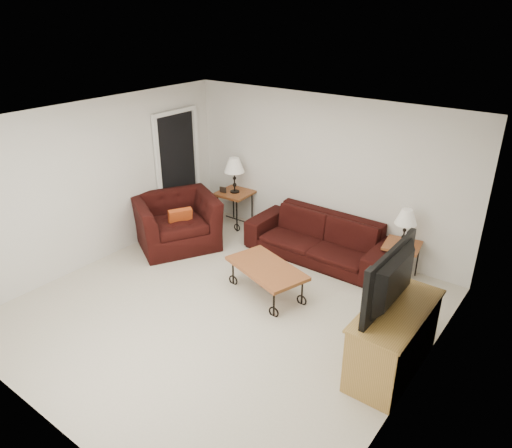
{
  "coord_description": "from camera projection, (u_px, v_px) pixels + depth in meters",
  "views": [
    {
      "loc": [
        3.57,
        -4.03,
        3.73
      ],
      "look_at": [
        0.0,
        0.7,
        1.0
      ],
      "focal_mm": 33.53,
      "sensor_mm": 36.0,
      "label": 1
    }
  ],
  "objects": [
    {
      "name": "side_table_right",
      "position": [
        400.0,
        261.0,
        7.07
      ],
      "size": [
        0.58,
        0.58,
        0.55
      ],
      "primitive_type": "cube",
      "rotation": [
        0.0,
        0.0,
        0.16
      ],
      "color": "#9B4C27",
      "rests_on": "ground"
    },
    {
      "name": "doorway",
      "position": [
        178.0,
        171.0,
        8.55
      ],
      "size": [
        0.08,
        0.94,
        2.04
      ],
      "primitive_type": "cube",
      "color": "black",
      "rests_on": "ground"
    },
    {
      "name": "ground",
      "position": [
        225.0,
        309.0,
        6.43
      ],
      "size": [
        5.0,
        5.0,
        0.0
      ],
      "primitive_type": "plane",
      "color": "beige",
      "rests_on": "ground"
    },
    {
      "name": "backpack",
      "position": [
        363.0,
        264.0,
        7.12
      ],
      "size": [
        0.35,
        0.29,
        0.41
      ],
      "primitive_type": "ellipsoid",
      "rotation": [
        0.0,
        0.0,
        -0.16
      ],
      "color": "black",
      "rests_on": "ground"
    },
    {
      "name": "lamp_right",
      "position": [
        405.0,
        227.0,
        6.84
      ],
      "size": [
        0.36,
        0.36,
        0.55
      ],
      "primitive_type": null,
      "rotation": [
        0.0,
        0.0,
        0.16
      ],
      "color": "black",
      "rests_on": "side_table_right"
    },
    {
      "name": "wall_back",
      "position": [
        323.0,
        173.0,
        7.72
      ],
      "size": [
        5.0,
        0.02,
        2.5
      ],
      "primitive_type": "cube",
      "color": "silver",
      "rests_on": "ground"
    },
    {
      "name": "throw_pillow",
      "position": [
        180.0,
        220.0,
        7.83
      ],
      "size": [
        0.27,
        0.38,
        0.38
      ],
      "primitive_type": "cube",
      "rotation": [
        0.0,
        0.0,
        1.07
      ],
      "color": "#B75017",
      "rests_on": "armchair"
    },
    {
      "name": "wall_front",
      "position": [
        32.0,
        322.0,
        4.1
      ],
      "size": [
        5.0,
        0.02,
        2.5
      ],
      "primitive_type": "cube",
      "color": "silver",
      "rests_on": "ground"
    },
    {
      "name": "wall_left",
      "position": [
        98.0,
        183.0,
        7.28
      ],
      "size": [
        0.02,
        5.0,
        2.5
      ],
      "primitive_type": "cube",
      "color": "silver",
      "rests_on": "ground"
    },
    {
      "name": "lamp_left",
      "position": [
        234.0,
        175.0,
        8.51
      ],
      "size": [
        0.38,
        0.38,
        0.64
      ],
      "primitive_type": null,
      "rotation": [
        0.0,
        0.0,
        0.06
      ],
      "color": "black",
      "rests_on": "side_table_left"
    },
    {
      "name": "photo_frame_right",
      "position": [
        409.0,
        248.0,
        6.74
      ],
      "size": [
        0.11,
        0.02,
        0.09
      ],
      "primitive_type": "cube",
      "rotation": [
        0.0,
        0.0,
        -0.05
      ],
      "color": "black",
      "rests_on": "side_table_right"
    },
    {
      "name": "wall_right",
      "position": [
        421.0,
        291.0,
        4.54
      ],
      "size": [
        0.02,
        5.0,
        2.5
      ],
      "primitive_type": "cube",
      "color": "silver",
      "rests_on": "ground"
    },
    {
      "name": "armchair",
      "position": [
        176.0,
        222.0,
        7.99
      ],
      "size": [
        1.63,
        1.69,
        0.85
      ],
      "primitive_type": "imported",
      "rotation": [
        0.0,
        0.0,
        1.07
      ],
      "color": "black",
      "rests_on": "ground"
    },
    {
      "name": "tv_stand",
      "position": [
        393.0,
        339.0,
        5.22
      ],
      "size": [
        0.55,
        1.33,
        0.8
      ],
      "primitive_type": "cube",
      "color": "#AC7F40",
      "rests_on": "ground"
    },
    {
      "name": "coffee_table",
      "position": [
        266.0,
        280.0,
        6.68
      ],
      "size": [
        1.3,
        0.95,
        0.44
      ],
      "primitive_type": "cube",
      "rotation": [
        0.0,
        0.0,
        -0.31
      ],
      "color": "#9B4C27",
      "rests_on": "ground"
    },
    {
      "name": "ceiling",
      "position": [
        219.0,
        124.0,
        5.39
      ],
      "size": [
        5.0,
        5.0,
        0.0
      ],
      "primitive_type": "plane",
      "color": "white",
      "rests_on": "wall_back"
    },
    {
      "name": "side_table_left",
      "position": [
        235.0,
        208.0,
        8.78
      ],
      "size": [
        0.62,
        0.62,
        0.64
      ],
      "primitive_type": "cube",
      "rotation": [
        0.0,
        0.0,
        0.06
      ],
      "color": "#9B4C27",
      "rests_on": "ground"
    },
    {
      "name": "television",
      "position": [
        400.0,
        281.0,
        4.92
      ],
      "size": [
        0.16,
        1.19,
        0.68
      ],
      "primitive_type": "imported",
      "rotation": [
        0.0,
        0.0,
        -1.57
      ],
      "color": "black",
      "rests_on": "tv_stand"
    },
    {
      "name": "sofa",
      "position": [
        320.0,
        238.0,
        7.6
      ],
      "size": [
        2.37,
        0.93,
        0.69
      ],
      "primitive_type": "imported",
      "color": "black",
      "rests_on": "ground"
    },
    {
      "name": "photo_frame_left",
      "position": [
        223.0,
        190.0,
        8.6
      ],
      "size": [
        0.13,
        0.05,
        0.11
      ],
      "primitive_type": "cube",
      "rotation": [
        0.0,
        0.0,
        0.24
      ],
      "color": "black",
      "rests_on": "side_table_left"
    }
  ]
}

